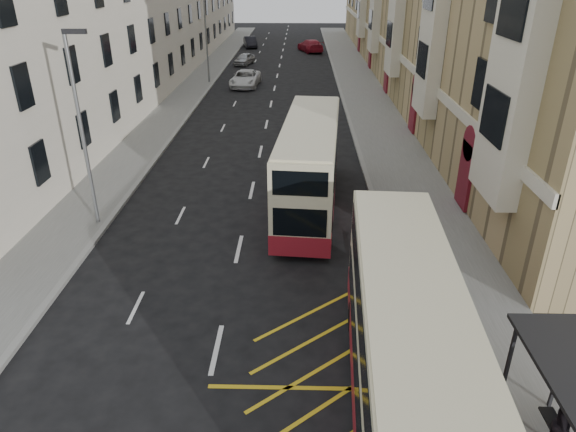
{
  "coord_description": "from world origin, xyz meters",
  "views": [
    {
      "loc": [
        2.42,
        -7.88,
        10.25
      ],
      "look_at": [
        2.0,
        9.28,
        1.85
      ],
      "focal_mm": 32.0,
      "sensor_mm": 36.0,
      "label": 1
    }
  ],
  "objects_px": {
    "street_lamp_far": "(206,33)",
    "car_silver": "(244,59)",
    "street_lamp_near": "(81,121)",
    "car_red": "(310,46)",
    "double_decker_rear": "(310,166)",
    "double_decker_front": "(404,347)",
    "pedestrian_far": "(447,305)",
    "car_dark": "(250,42)",
    "pedestrian_mid": "(568,426)",
    "white_van": "(245,79)"
  },
  "relations": [
    {
      "from": "street_lamp_near",
      "to": "white_van",
      "type": "xyz_separation_m",
      "value": [
        3.59,
        28.77,
        -3.91
      ]
    },
    {
      "from": "car_dark",
      "to": "street_lamp_near",
      "type": "bearing_deg",
      "value": -103.73
    },
    {
      "from": "double_decker_front",
      "to": "pedestrian_far",
      "type": "relative_size",
      "value": 5.7
    },
    {
      "from": "double_decker_rear",
      "to": "pedestrian_mid",
      "type": "distance_m",
      "value": 14.68
    },
    {
      "from": "street_lamp_near",
      "to": "double_decker_rear",
      "type": "height_order",
      "value": "street_lamp_near"
    },
    {
      "from": "street_lamp_far",
      "to": "double_decker_rear",
      "type": "bearing_deg",
      "value": -71.78
    },
    {
      "from": "white_van",
      "to": "car_silver",
      "type": "relative_size",
      "value": 1.38
    },
    {
      "from": "pedestrian_far",
      "to": "street_lamp_near",
      "type": "bearing_deg",
      "value": -15.63
    },
    {
      "from": "street_lamp_near",
      "to": "car_dark",
      "type": "distance_m",
      "value": 54.36
    },
    {
      "from": "pedestrian_mid",
      "to": "street_lamp_far",
      "type": "bearing_deg",
      "value": 82.04
    },
    {
      "from": "double_decker_front",
      "to": "pedestrian_far",
      "type": "height_order",
      "value": "double_decker_front"
    },
    {
      "from": "car_silver",
      "to": "car_red",
      "type": "height_order",
      "value": "car_red"
    },
    {
      "from": "street_lamp_near",
      "to": "pedestrian_mid",
      "type": "bearing_deg",
      "value": -37.82
    },
    {
      "from": "car_red",
      "to": "street_lamp_far",
      "type": "bearing_deg",
      "value": 45.88
    },
    {
      "from": "double_decker_front",
      "to": "car_dark",
      "type": "relative_size",
      "value": 2.34
    },
    {
      "from": "double_decker_front",
      "to": "double_decker_rear",
      "type": "bearing_deg",
      "value": 103.1
    },
    {
      "from": "white_van",
      "to": "pedestrian_far",
      "type": "bearing_deg",
      "value": -71.19
    },
    {
      "from": "car_dark",
      "to": "car_red",
      "type": "height_order",
      "value": "car_red"
    },
    {
      "from": "white_van",
      "to": "car_silver",
      "type": "distance_m",
      "value": 11.72
    },
    {
      "from": "street_lamp_near",
      "to": "double_decker_front",
      "type": "height_order",
      "value": "street_lamp_near"
    },
    {
      "from": "double_decker_front",
      "to": "double_decker_rear",
      "type": "xyz_separation_m",
      "value": [
        -2.1,
        12.21,
        0.04
      ]
    },
    {
      "from": "double_decker_front",
      "to": "car_silver",
      "type": "bearing_deg",
      "value": 103.41
    },
    {
      "from": "double_decker_rear",
      "to": "car_dark",
      "type": "distance_m",
      "value": 52.73
    },
    {
      "from": "street_lamp_near",
      "to": "car_dark",
      "type": "xyz_separation_m",
      "value": [
        1.75,
        54.19,
        -3.92
      ]
    },
    {
      "from": "street_lamp_near",
      "to": "car_red",
      "type": "distance_m",
      "value": 51.5
    },
    {
      "from": "double_decker_front",
      "to": "car_silver",
      "type": "height_order",
      "value": "double_decker_front"
    },
    {
      "from": "white_van",
      "to": "car_silver",
      "type": "height_order",
      "value": "white_van"
    },
    {
      "from": "double_decker_rear",
      "to": "pedestrian_far",
      "type": "relative_size",
      "value": 5.85
    },
    {
      "from": "double_decker_front",
      "to": "car_dark",
      "type": "bearing_deg",
      "value": 101.78
    },
    {
      "from": "pedestrian_far",
      "to": "white_van",
      "type": "distance_m",
      "value": 37.1
    },
    {
      "from": "car_red",
      "to": "white_van",
      "type": "bearing_deg",
      "value": 55.5
    },
    {
      "from": "street_lamp_far",
      "to": "car_red",
      "type": "distance_m",
      "value": 23.02
    },
    {
      "from": "street_lamp_near",
      "to": "pedestrian_mid",
      "type": "relative_size",
      "value": 4.71
    },
    {
      "from": "white_van",
      "to": "car_silver",
      "type": "xyz_separation_m",
      "value": [
        -1.27,
        11.65,
        -0.08
      ]
    },
    {
      "from": "car_dark",
      "to": "street_lamp_far",
      "type": "bearing_deg",
      "value": -106.02
    },
    {
      "from": "pedestrian_mid",
      "to": "car_dark",
      "type": "xyz_separation_m",
      "value": [
        -13.08,
        65.7,
        -0.28
      ]
    },
    {
      "from": "white_van",
      "to": "car_red",
      "type": "xyz_separation_m",
      "value": [
        6.41,
        21.61,
        0.06
      ]
    },
    {
      "from": "street_lamp_far",
      "to": "car_silver",
      "type": "relative_size",
      "value": 2.12
    },
    {
      "from": "pedestrian_mid",
      "to": "car_dark",
      "type": "height_order",
      "value": "pedestrian_mid"
    },
    {
      "from": "pedestrian_mid",
      "to": "street_lamp_near",
      "type": "bearing_deg",
      "value": 114.56
    },
    {
      "from": "car_silver",
      "to": "pedestrian_mid",
      "type": "bearing_deg",
      "value": -60.78
    },
    {
      "from": "white_van",
      "to": "car_dark",
      "type": "bearing_deg",
      "value": 97.86
    },
    {
      "from": "double_decker_front",
      "to": "pedestrian_far",
      "type": "distance_m",
      "value": 3.83
    },
    {
      "from": "street_lamp_far",
      "to": "car_dark",
      "type": "xyz_separation_m",
      "value": [
        1.75,
        24.19,
        -3.92
      ]
    },
    {
      "from": "double_decker_rear",
      "to": "car_red",
      "type": "height_order",
      "value": "double_decker_rear"
    },
    {
      "from": "car_silver",
      "to": "street_lamp_near",
      "type": "bearing_deg",
      "value": -77.6
    },
    {
      "from": "street_lamp_near",
      "to": "double_decker_rear",
      "type": "relative_size",
      "value": 0.76
    },
    {
      "from": "street_lamp_far",
      "to": "car_silver",
      "type": "distance_m",
      "value": 11.39
    },
    {
      "from": "street_lamp_far",
      "to": "pedestrian_far",
      "type": "xyz_separation_m",
      "value": [
        13.25,
        -37.05,
        -3.59
      ]
    },
    {
      "from": "double_decker_rear",
      "to": "street_lamp_near",
      "type": "bearing_deg",
      "value": -162.97
    }
  ]
}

